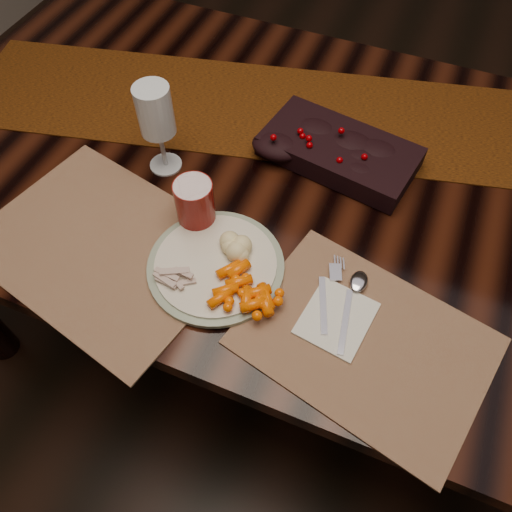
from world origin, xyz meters
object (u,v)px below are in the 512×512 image
at_px(centerpiece, 340,149).
at_px(dinner_plate, 216,265).
at_px(baby_carrots, 245,290).
at_px(red_cup, 195,204).
at_px(turkey_shreds, 175,278).
at_px(mashed_potatoes, 231,248).
at_px(dining_table, 289,266).
at_px(napkin, 337,318).
at_px(wine_glass, 159,130).
at_px(placemat_main, 365,341).

relative_size(centerpiece, dinner_plate, 1.27).
bearing_deg(dinner_plate, baby_carrots, -27.55).
bearing_deg(red_cup, turkey_shreds, -78.42).
distance_m(centerpiece, mashed_potatoes, 0.34).
bearing_deg(dining_table, napkin, -60.22).
relative_size(dining_table, mashed_potatoes, 24.52).
bearing_deg(mashed_potatoes, red_cup, 150.00).
xyz_separation_m(dining_table, wine_glass, (-0.27, -0.10, 0.47)).
relative_size(dinner_plate, mashed_potatoes, 3.44).
xyz_separation_m(dinner_plate, baby_carrots, (0.08, -0.04, 0.02)).
xyz_separation_m(baby_carrots, red_cup, (-0.16, 0.12, 0.02)).
bearing_deg(wine_glass, placemat_main, -25.13).
bearing_deg(dining_table, dinner_plate, -101.05).
bearing_deg(placemat_main, dinner_plate, -174.03).
distance_m(mashed_potatoes, napkin, 0.23).
xyz_separation_m(centerpiece, wine_glass, (-0.34, -0.15, 0.06)).
bearing_deg(turkey_shreds, mashed_potatoes, 52.62).
bearing_deg(mashed_potatoes, napkin, -11.80).
xyz_separation_m(mashed_potatoes, wine_glass, (-0.23, 0.17, 0.06)).
distance_m(dinner_plate, mashed_potatoes, 0.04).
height_order(centerpiece, mashed_potatoes, centerpiece).
height_order(placemat_main, dinner_plate, dinner_plate).
relative_size(centerpiece, mashed_potatoes, 4.39).
distance_m(napkin, wine_glass, 0.51).
height_order(centerpiece, baby_carrots, centerpiece).
relative_size(dining_table, dinner_plate, 7.12).
bearing_deg(red_cup, placemat_main, -18.23).
xyz_separation_m(napkin, red_cup, (-0.32, 0.10, 0.05)).
height_order(dinner_plate, napkin, dinner_plate).
height_order(placemat_main, mashed_potatoes, mashed_potatoes).
bearing_deg(red_cup, dinner_plate, -46.97).
distance_m(placemat_main, mashed_potatoes, 0.29).
relative_size(turkey_shreds, wine_glass, 0.34).
xyz_separation_m(centerpiece, red_cup, (-0.21, -0.27, 0.02)).
xyz_separation_m(mashed_potatoes, turkey_shreds, (-0.07, -0.09, -0.01)).
bearing_deg(mashed_potatoes, placemat_main, -13.51).
bearing_deg(placemat_main, dining_table, 138.57).
xyz_separation_m(placemat_main, wine_glass, (-0.51, 0.24, 0.10)).
xyz_separation_m(dining_table, napkin, (0.18, -0.31, 0.38)).
distance_m(centerpiece, wine_glass, 0.38).
relative_size(baby_carrots, napkin, 0.94).
distance_m(baby_carrots, red_cup, 0.20).
bearing_deg(napkin, baby_carrots, -164.02).
bearing_deg(dinner_plate, centerpiece, 70.40).
bearing_deg(dining_table, turkey_shreds, -106.71).
xyz_separation_m(dinner_plate, red_cup, (-0.08, 0.09, 0.04)).
relative_size(dinner_plate, wine_glass, 1.28).
height_order(baby_carrots, napkin, baby_carrots).
distance_m(dining_table, red_cup, 0.50).
relative_size(napkin, wine_glass, 0.65).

